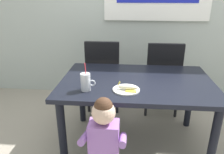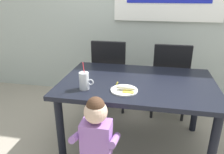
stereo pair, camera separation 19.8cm
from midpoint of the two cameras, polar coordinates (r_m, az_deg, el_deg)
ground_plane at (r=2.44m, az=3.35°, el=-16.89°), size 24.00×24.00×0.00m
dining_table at (r=2.11m, az=3.71°, el=-3.17°), size 1.43×0.95×0.73m
dining_chair_left at (r=2.85m, az=-4.25°, el=1.40°), size 0.44×0.44×0.96m
dining_chair_right at (r=2.80m, az=11.08°, el=0.66°), size 0.44×0.44×0.96m
toddler_standing at (r=1.65m, az=-5.71°, el=-15.30°), size 0.33×0.24×0.84m
milk_cup at (r=1.86m, az=-9.93°, el=-1.59°), size 0.13×0.08×0.25m
snack_plate at (r=1.85m, az=0.68°, el=-3.39°), size 0.23×0.23×0.01m
peeled_banana at (r=1.83m, az=1.17°, el=-2.87°), size 0.17×0.11×0.07m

